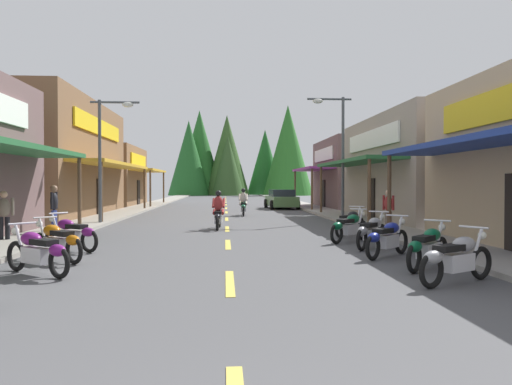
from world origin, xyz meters
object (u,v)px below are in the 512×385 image
(motorcycle_parked_right_4, at_px, (349,227))
(pedestrian_by_shop, at_px, (388,208))
(motorcycle_parked_right_2, at_px, (387,238))
(motorcycle_parked_right_5, at_px, (350,222))
(motorcycle_parked_right_1, at_px, (428,246))
(motorcycle_parked_left_2, at_px, (57,241))
(streetlamp_right, at_px, (336,140))
(motorcycle_parked_left_3, at_px, (71,233))
(streetlamp_left, at_px, (108,142))
(motorcycle_parked_right_0, at_px, (456,258))
(pedestrian_strolling, at_px, (4,213))
(motorcycle_parked_right_3, at_px, (372,231))
(pedestrian_waiting, at_px, (54,206))
(parked_car_curbside, at_px, (281,199))
(rider_cruising_trailing, at_px, (243,204))
(rider_cruising_lead, at_px, (218,213))
(motorcycle_parked_left_1, at_px, (38,251))

(motorcycle_parked_right_4, height_order, pedestrian_by_shop, pedestrian_by_shop)
(motorcycle_parked_right_2, bearing_deg, motorcycle_parked_right_5, 42.01)
(motorcycle_parked_right_2, distance_m, motorcycle_parked_right_5, 4.94)
(motorcycle_parked_right_1, height_order, motorcycle_parked_left_2, same)
(streetlamp_right, bearing_deg, motorcycle_parked_left_3, -133.75)
(streetlamp_left, height_order, motorcycle_parked_right_5, streetlamp_left)
(motorcycle_parked_right_4, relative_size, pedestrian_by_shop, 0.99)
(motorcycle_parked_right_0, distance_m, motorcycle_parked_left_3, 9.80)
(pedestrian_strolling, bearing_deg, motorcycle_parked_right_3, 60.12)
(pedestrian_waiting, bearing_deg, motorcycle_parked_left_2, -70.92)
(parked_car_curbside, bearing_deg, streetlamp_right, -177.74)
(motorcycle_parked_right_0, distance_m, pedestrian_by_shop, 9.47)
(streetlamp_left, distance_m, pedestrian_strolling, 7.42)
(rider_cruising_trailing, distance_m, pedestrian_strolling, 14.84)
(streetlamp_left, bearing_deg, pedestrian_strolling, -103.50)
(motorcycle_parked_right_0, xyz_separation_m, motorcycle_parked_right_4, (-0.33, 6.57, 0.00))
(parked_car_curbside, bearing_deg, motorcycle_parked_right_0, 176.62)
(streetlamp_right, bearing_deg, rider_cruising_trailing, 133.74)
(motorcycle_parked_right_0, xyz_separation_m, motorcycle_parked_right_2, (-0.18, 3.34, 0.00))
(streetlamp_left, height_order, motorcycle_parked_right_4, streetlamp_left)
(pedestrian_waiting, bearing_deg, rider_cruising_lead, 19.64)
(streetlamp_right, distance_m, rider_cruising_lead, 7.54)
(streetlamp_left, xyz_separation_m, rider_cruising_lead, (4.91, -2.39, -3.01))
(motorcycle_parked_right_0, height_order, rider_cruising_lead, rider_cruising_lead)
(streetlamp_right, distance_m, rider_cruising_trailing, 7.06)
(streetlamp_right, distance_m, motorcycle_parked_right_1, 13.88)
(motorcycle_parked_left_3, bearing_deg, streetlamp_left, -48.71)
(streetlamp_right, relative_size, motorcycle_parked_right_0, 3.17)
(motorcycle_parked_right_4, bearing_deg, streetlamp_right, 35.99)
(streetlamp_right, height_order, motorcycle_parked_left_1, streetlamp_right)
(pedestrian_by_shop, bearing_deg, parked_car_curbside, 69.70)
(motorcycle_parked_right_4, distance_m, rider_cruising_lead, 6.24)
(motorcycle_parked_right_2, bearing_deg, streetlamp_right, 39.09)
(motorcycle_parked_left_1, xyz_separation_m, motorcycle_parked_left_3, (-0.43, 3.62, 0.00))
(streetlamp_left, distance_m, rider_cruising_trailing, 9.09)
(rider_cruising_lead, distance_m, rider_cruising_trailing, 8.40)
(streetlamp_right, xyz_separation_m, pedestrian_waiting, (-11.40, -5.83, -2.90))
(motorcycle_parked_right_0, height_order, motorcycle_parked_right_4, same)
(pedestrian_waiting, height_order, parked_car_curbside, pedestrian_waiting)
(pedestrian_by_shop, relative_size, pedestrian_waiting, 0.91)
(motorcycle_parked_left_2, bearing_deg, motorcycle_parked_left_3, -41.08)
(streetlamp_left, distance_m, pedestrian_by_shop, 12.34)
(motorcycle_parked_left_3, bearing_deg, motorcycle_parked_left_2, 131.70)
(motorcycle_parked_right_4, distance_m, motorcycle_parked_left_3, 8.24)
(rider_cruising_trailing, height_order, pedestrian_by_shop, pedestrian_by_shop)
(motorcycle_parked_right_2, xyz_separation_m, parked_car_curbside, (0.06, 23.88, 0.20))
(motorcycle_parked_right_5, height_order, parked_car_curbside, parked_car_curbside)
(motorcycle_parked_right_5, relative_size, motorcycle_parked_left_1, 0.97)
(pedestrian_by_shop, bearing_deg, motorcycle_parked_left_1, -167.71)
(motorcycle_parked_left_3, bearing_deg, motorcycle_parked_right_3, -144.97)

